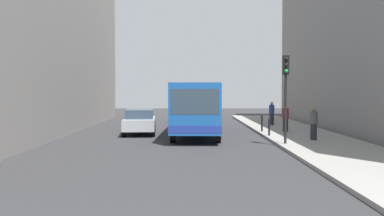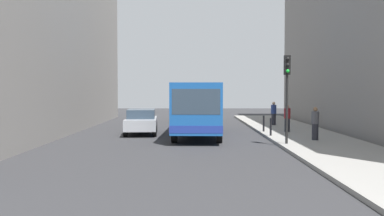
% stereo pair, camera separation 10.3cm
% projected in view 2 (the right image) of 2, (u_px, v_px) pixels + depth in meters
% --- Properties ---
extents(ground_plane, '(80.00, 80.00, 0.00)m').
position_uv_depth(ground_plane, '(207.00, 140.00, 24.07)').
color(ground_plane, '#2D2D30').
extents(sidewalk, '(4.40, 40.00, 0.15)m').
position_uv_depth(sidewalk, '(309.00, 139.00, 24.09)').
color(sidewalk, gray).
rests_on(sidewalk, ground).
extents(building_left, '(7.00, 32.00, 13.98)m').
position_uv_depth(building_left, '(15.00, 18.00, 27.75)').
color(building_left, gray).
rests_on(building_left, ground).
extents(bus, '(2.89, 11.10, 3.00)m').
position_uv_depth(bus, '(197.00, 105.00, 26.88)').
color(bus, '#19519E').
rests_on(bus, ground).
extents(car_beside_bus, '(2.09, 4.51, 1.48)m').
position_uv_depth(car_beside_bus, '(140.00, 121.00, 27.32)').
color(car_beside_bus, '#A5A8AD').
rests_on(car_beside_bus, ground).
extents(car_behind_bus, '(2.07, 4.50, 1.48)m').
position_uv_depth(car_behind_bus, '(185.00, 112.00, 38.14)').
color(car_behind_bus, black).
rests_on(car_behind_bus, ground).
extents(traffic_light, '(0.28, 0.33, 4.10)m').
position_uv_depth(traffic_light, '(286.00, 82.00, 21.20)').
color(traffic_light, black).
rests_on(traffic_light, sidewalk).
extents(bollard_near, '(0.11, 0.11, 0.95)m').
position_uv_depth(bollard_near, '(269.00, 127.00, 25.02)').
color(bollard_near, black).
rests_on(bollard_near, sidewalk).
extents(bollard_mid, '(0.11, 0.11, 0.95)m').
position_uv_depth(bollard_mid, '(262.00, 123.00, 27.48)').
color(bollard_mid, black).
rests_on(bollard_mid, sidewalk).
extents(pedestrian_near_signal, '(0.38, 0.38, 1.65)m').
position_uv_depth(pedestrian_near_signal, '(314.00, 124.00, 22.82)').
color(pedestrian_near_signal, '#26262D').
rests_on(pedestrian_near_signal, sidewalk).
extents(pedestrian_mid_sidewalk, '(0.38, 0.38, 1.61)m').
position_uv_depth(pedestrian_mid_sidewalk, '(286.00, 118.00, 27.28)').
color(pedestrian_mid_sidewalk, '#26262D').
rests_on(pedestrian_mid_sidewalk, sidewalk).
extents(pedestrian_far_sidewalk, '(0.38, 0.38, 1.64)m').
position_uv_depth(pedestrian_far_sidewalk, '(272.00, 113.00, 32.46)').
color(pedestrian_far_sidewalk, '#26262D').
rests_on(pedestrian_far_sidewalk, sidewalk).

